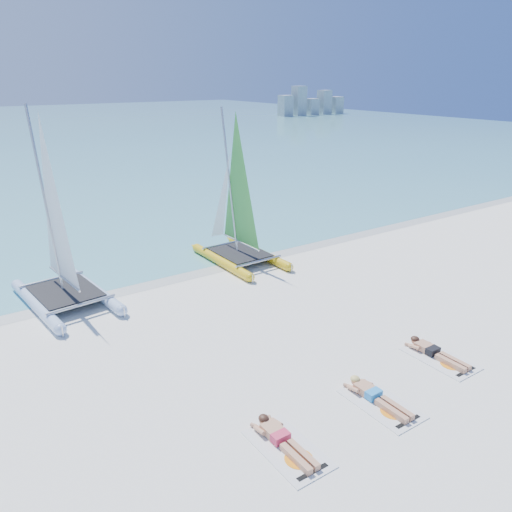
% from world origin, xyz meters
% --- Properties ---
extents(ground, '(140.00, 140.00, 0.00)m').
position_xyz_m(ground, '(0.00, 0.00, 0.00)').
color(ground, white).
rests_on(ground, ground).
extents(wet_sand_strip, '(140.00, 1.40, 0.01)m').
position_xyz_m(wet_sand_strip, '(0.00, 5.50, 0.00)').
color(wet_sand_strip, beige).
rests_on(wet_sand_strip, ground).
extents(distant_skyline, '(14.00, 2.00, 5.00)m').
position_xyz_m(distant_skyline, '(53.71, 62.00, 1.94)').
color(distant_skyline, '#A6ADB7').
rests_on(distant_skyline, ground).
extents(catamaran_blue, '(2.64, 4.81, 6.30)m').
position_xyz_m(catamaran_blue, '(-4.24, 5.47, 1.88)').
color(catamaran_blue, silver).
rests_on(catamaran_blue, ground).
extents(catamaran_yellow, '(2.15, 4.70, 5.97)m').
position_xyz_m(catamaran_yellow, '(2.40, 5.84, 1.88)').
color(catamaran_yellow, yellow).
rests_on(catamaran_yellow, ground).
extents(towel_a, '(1.00, 1.85, 0.02)m').
position_xyz_m(towel_a, '(-2.47, -3.94, 0.01)').
color(towel_a, white).
rests_on(towel_a, ground).
extents(sunbather_a, '(0.37, 1.73, 0.26)m').
position_xyz_m(sunbather_a, '(-2.47, -3.74, 0.12)').
color(sunbather_a, tan).
rests_on(sunbather_a, towel_a).
extents(towel_b, '(1.00, 1.85, 0.02)m').
position_xyz_m(towel_b, '(0.11, -3.98, 0.01)').
color(towel_b, white).
rests_on(towel_b, ground).
extents(sunbather_b, '(0.37, 1.73, 0.26)m').
position_xyz_m(sunbather_b, '(0.11, -3.79, 0.12)').
color(sunbather_b, tan).
rests_on(sunbather_b, towel_b).
extents(towel_c, '(1.00, 1.85, 0.02)m').
position_xyz_m(towel_c, '(2.79, -3.54, 0.01)').
color(towel_c, white).
rests_on(towel_c, ground).
extents(sunbather_c, '(0.37, 1.73, 0.26)m').
position_xyz_m(sunbather_c, '(2.79, -3.35, 0.12)').
color(sunbather_c, tan).
rests_on(sunbather_c, towel_c).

